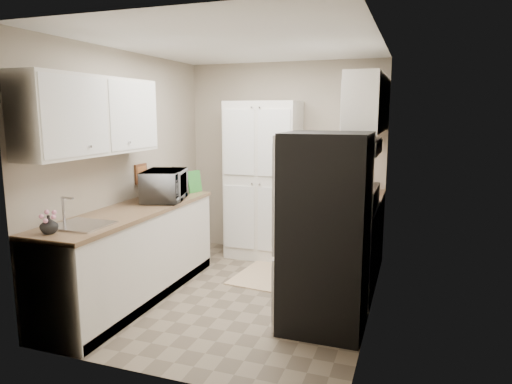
# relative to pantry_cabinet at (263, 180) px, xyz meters

# --- Properties ---
(ground) EXTENTS (3.20, 3.20, 0.00)m
(ground) POSITION_rel_pantry_cabinet_xyz_m (0.20, -1.32, -1.00)
(ground) COLOR #7A6B56
(ground) RESTS_ON ground
(room_shell) EXTENTS (2.64, 3.24, 2.52)m
(room_shell) POSITION_rel_pantry_cabinet_xyz_m (0.18, -1.32, 0.63)
(room_shell) COLOR #B5A692
(room_shell) RESTS_ON ground
(pantry_cabinet) EXTENTS (0.90, 0.55, 2.00)m
(pantry_cabinet) POSITION_rel_pantry_cabinet_xyz_m (0.00, 0.00, 0.00)
(pantry_cabinet) COLOR silver
(pantry_cabinet) RESTS_ON ground
(base_cabinet_left) EXTENTS (0.60, 2.30, 0.88)m
(base_cabinet_left) POSITION_rel_pantry_cabinet_xyz_m (-0.79, -1.75, -0.56)
(base_cabinet_left) COLOR silver
(base_cabinet_left) RESTS_ON ground
(countertop_left) EXTENTS (0.63, 2.33, 0.04)m
(countertop_left) POSITION_rel_pantry_cabinet_xyz_m (-0.79, -1.75, -0.10)
(countertop_left) COLOR #846647
(countertop_left) RESTS_ON base_cabinet_left
(base_cabinet_right) EXTENTS (0.60, 0.80, 0.88)m
(base_cabinet_right) POSITION_rel_pantry_cabinet_xyz_m (1.19, -0.12, -0.56)
(base_cabinet_right) COLOR silver
(base_cabinet_right) RESTS_ON ground
(countertop_right) EXTENTS (0.63, 0.83, 0.04)m
(countertop_right) POSITION_rel_pantry_cabinet_xyz_m (1.19, -0.12, -0.10)
(countertop_right) COLOR #846647
(countertop_right) RESTS_ON base_cabinet_right
(electric_range) EXTENTS (0.71, 0.78, 1.13)m
(electric_range) POSITION_rel_pantry_cabinet_xyz_m (1.17, -0.93, -0.52)
(electric_range) COLOR #B7B7BC
(electric_range) RESTS_ON ground
(refrigerator) EXTENTS (0.70, 0.72, 1.70)m
(refrigerator) POSITION_rel_pantry_cabinet_xyz_m (1.14, -1.73, -0.15)
(refrigerator) COLOR #B7B7BC
(refrigerator) RESTS_ON ground
(microwave) EXTENTS (0.56, 0.69, 0.33)m
(microwave) POSITION_rel_pantry_cabinet_xyz_m (-0.71, -1.24, 0.08)
(microwave) COLOR #BABABF
(microwave) RESTS_ON countertop_left
(wine_bottle) EXTENTS (0.07, 0.07, 0.29)m
(wine_bottle) POSITION_rel_pantry_cabinet_xyz_m (-0.85, -0.81, 0.06)
(wine_bottle) COLOR black
(wine_bottle) RESTS_ON countertop_left
(flower_vase) EXTENTS (0.14, 0.14, 0.14)m
(flower_vase) POSITION_rel_pantry_cabinet_xyz_m (-0.86, -2.75, -0.01)
(flower_vase) COLOR silver
(flower_vase) RESTS_ON countertop_left
(cutting_board) EXTENTS (0.08, 0.20, 0.26)m
(cutting_board) POSITION_rel_pantry_cabinet_xyz_m (-0.64, -0.67, 0.05)
(cutting_board) COLOR #2D822F
(cutting_board) RESTS_ON countertop_left
(toaster_oven) EXTENTS (0.35, 0.42, 0.22)m
(toaster_oven) POSITION_rel_pantry_cabinet_xyz_m (1.17, -0.11, 0.03)
(toaster_oven) COLOR #BCBBC1
(toaster_oven) RESTS_ON countertop_right
(fruit_basket) EXTENTS (0.29, 0.29, 0.10)m
(fruit_basket) POSITION_rel_pantry_cabinet_xyz_m (1.17, -0.12, 0.19)
(fruit_basket) COLOR orange
(fruit_basket) RESTS_ON toaster_oven
(kitchen_mat) EXTENTS (0.66, 0.96, 0.01)m
(kitchen_mat) POSITION_rel_pantry_cabinet_xyz_m (0.25, -0.71, -0.99)
(kitchen_mat) COLOR #DAB78D
(kitchen_mat) RESTS_ON ground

